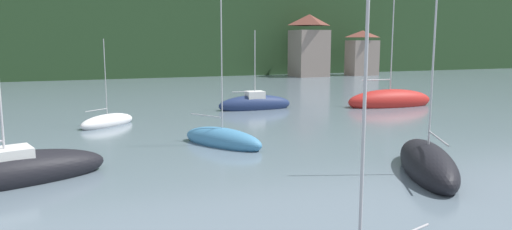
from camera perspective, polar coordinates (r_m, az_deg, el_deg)
shore_building_central at (r=82.14m, az=6.30°, el=8.09°), size 5.69×5.51×10.34m
shore_building_eastcentral at (r=86.38m, az=12.47°, el=7.13°), size 5.20×3.58×7.74m
sailboat_mid_0 at (r=22.98m, az=-27.53°, el=-6.13°), size 8.70×4.73×9.24m
sailboat_mid_1 at (r=23.14m, az=19.66°, el=-5.57°), size 5.07×7.27×9.96m
sailboat_far_2 at (r=45.88m, az=15.58°, el=1.63°), size 8.57×3.09×13.29m
sailboat_far_4 at (r=42.31m, az=-0.13°, el=1.30°), size 6.67×1.92×7.35m
sailboat_far_7 at (r=35.73m, az=-17.21°, el=-0.80°), size 4.52×4.00×6.43m
sailboat_mid_8 at (r=27.79m, az=-4.00°, el=-2.95°), size 4.32×5.72×8.63m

